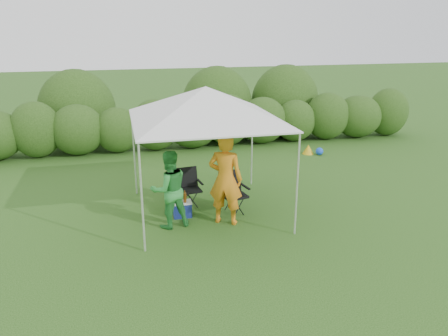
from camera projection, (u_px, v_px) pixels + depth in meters
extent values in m
plane|color=#335F1E|center=(212.00, 221.00, 9.45)|extent=(70.00, 70.00, 0.00)
ellipsoid|color=#2F5219|center=(36.00, 130.00, 13.73)|extent=(1.57, 1.34, 1.80)
cylinder|color=#382616|center=(39.00, 153.00, 13.96)|extent=(0.12, 0.12, 0.30)
ellipsoid|color=#2F5219|center=(78.00, 130.00, 14.03)|extent=(1.72, 1.47, 1.65)
cylinder|color=#382616|center=(80.00, 150.00, 14.24)|extent=(0.12, 0.12, 0.30)
ellipsoid|color=#2F5219|center=(118.00, 130.00, 14.33)|extent=(1.50, 1.28, 1.50)
cylinder|color=#382616|center=(119.00, 148.00, 14.52)|extent=(0.12, 0.12, 0.30)
ellipsoid|color=#2F5219|center=(156.00, 125.00, 14.58)|extent=(1.65, 1.40, 1.73)
cylinder|color=#382616|center=(157.00, 145.00, 14.80)|extent=(0.12, 0.12, 0.30)
ellipsoid|color=#2F5219|center=(193.00, 125.00, 14.88)|extent=(1.80, 1.53, 1.57)
cylinder|color=#382616|center=(193.00, 143.00, 15.08)|extent=(0.12, 0.12, 0.30)
ellipsoid|color=#2F5219|center=(228.00, 120.00, 15.13)|extent=(1.58, 1.34, 1.80)
cylinder|color=#382616|center=(228.00, 141.00, 15.36)|extent=(0.12, 0.12, 0.30)
ellipsoid|color=#2F5219|center=(262.00, 120.00, 15.43)|extent=(1.72, 1.47, 1.65)
cylinder|color=#382616|center=(262.00, 139.00, 15.64)|extent=(0.12, 0.12, 0.30)
ellipsoid|color=#2F5219|center=(295.00, 121.00, 15.74)|extent=(1.50, 1.28, 1.50)
cylinder|color=#382616|center=(294.00, 137.00, 15.92)|extent=(0.12, 0.12, 0.30)
ellipsoid|color=#2F5219|center=(327.00, 116.00, 15.98)|extent=(1.65, 1.40, 1.73)
cylinder|color=#382616|center=(326.00, 135.00, 16.20)|extent=(0.12, 0.12, 0.30)
ellipsoid|color=#2F5219|center=(358.00, 116.00, 16.28)|extent=(1.80, 1.53, 1.57)
cylinder|color=#382616|center=(356.00, 133.00, 16.48)|extent=(0.12, 0.12, 0.30)
ellipsoid|color=#2F5219|center=(388.00, 112.00, 16.53)|extent=(1.57, 1.34, 1.80)
cylinder|color=#382616|center=(386.00, 131.00, 16.76)|extent=(0.12, 0.12, 0.30)
cylinder|color=silver|center=(142.00, 199.00, 7.86)|extent=(0.04, 0.04, 2.10)
cylinder|color=silver|center=(297.00, 185.00, 8.54)|extent=(0.04, 0.04, 2.10)
cylinder|color=silver|center=(134.00, 154.00, 10.63)|extent=(0.04, 0.04, 2.10)
cylinder|color=silver|center=(252.00, 146.00, 11.30)|extent=(0.04, 0.04, 2.10)
cube|color=white|center=(206.00, 120.00, 9.25)|extent=(3.10, 3.10, 0.03)
pyramid|color=white|center=(206.00, 103.00, 9.14)|extent=(3.10, 3.10, 0.70)
cube|color=black|center=(234.00, 196.00, 9.74)|extent=(0.60, 0.57, 0.05)
cube|color=black|center=(230.00, 181.00, 9.84)|extent=(0.53, 0.25, 0.49)
cube|color=black|center=(224.00, 190.00, 9.58)|extent=(0.14, 0.43, 0.03)
cube|color=black|center=(245.00, 186.00, 9.80)|extent=(0.14, 0.43, 0.03)
cylinder|color=black|center=(230.00, 209.00, 9.53)|extent=(0.02, 0.02, 0.41)
cylinder|color=black|center=(247.00, 206.00, 9.71)|extent=(0.02, 0.02, 0.41)
cylinder|color=black|center=(221.00, 202.00, 9.90)|extent=(0.02, 0.02, 0.41)
cylinder|color=black|center=(238.00, 199.00, 10.08)|extent=(0.02, 0.02, 0.41)
cube|color=black|center=(190.00, 190.00, 10.15)|extent=(0.53, 0.50, 0.05)
cube|color=black|center=(187.00, 177.00, 10.25)|extent=(0.49, 0.19, 0.46)
cube|color=black|center=(179.00, 185.00, 10.01)|extent=(0.10, 0.41, 0.03)
cube|color=black|center=(200.00, 182.00, 10.18)|extent=(0.10, 0.41, 0.03)
cylinder|color=black|center=(184.00, 202.00, 9.96)|extent=(0.02, 0.02, 0.39)
cylinder|color=black|center=(201.00, 199.00, 10.10)|extent=(0.02, 0.02, 0.39)
cylinder|color=black|center=(179.00, 196.00, 10.32)|extent=(0.02, 0.02, 0.39)
cylinder|color=black|center=(196.00, 193.00, 10.46)|extent=(0.02, 0.02, 0.39)
imported|color=orange|center=(225.00, 179.00, 9.08)|extent=(0.85, 0.74, 1.97)
imported|color=green|center=(169.00, 189.00, 8.96)|extent=(0.91, 0.77, 1.65)
cube|color=navy|center=(182.00, 210.00, 9.63)|extent=(0.40, 0.29, 0.32)
cube|color=silver|center=(182.00, 202.00, 9.57)|extent=(0.42, 0.31, 0.03)
cylinder|color=#592D0C|center=(185.00, 196.00, 9.50)|extent=(0.07, 0.07, 0.27)
cone|color=gold|center=(308.00, 149.00, 14.31)|extent=(0.37, 0.37, 0.31)
sphere|color=blue|center=(319.00, 151.00, 14.20)|extent=(0.24, 0.24, 0.24)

